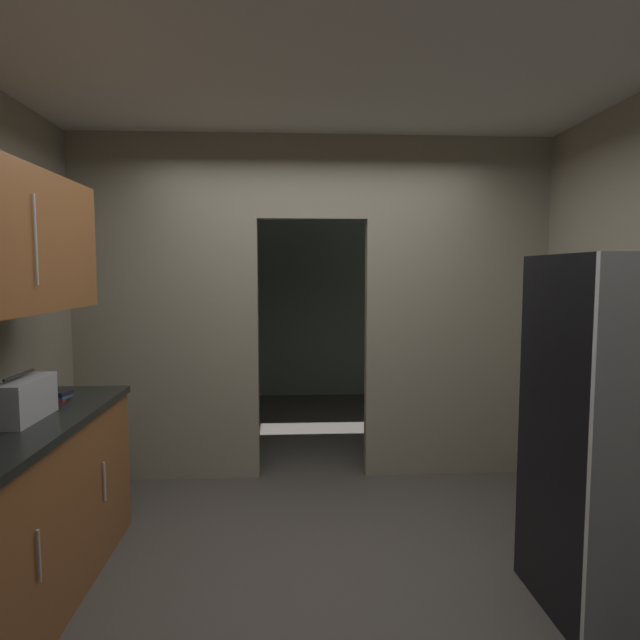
# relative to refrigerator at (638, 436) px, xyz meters

# --- Properties ---
(ground) EXTENTS (20.00, 20.00, 0.00)m
(ground) POSITION_rel_refrigerator_xyz_m (-1.46, 0.36, -0.86)
(ground) COLOR #47423D
(kitchen_overhead_slab) EXTENTS (4.13, 7.02, 0.06)m
(kitchen_overhead_slab) POSITION_rel_refrigerator_xyz_m (-1.46, 0.81, 1.86)
(kitchen_overhead_slab) COLOR silver
(kitchen_partition) EXTENTS (3.73, 0.12, 2.69)m
(kitchen_partition) POSITION_rel_refrigerator_xyz_m (-1.46, 1.86, 0.55)
(kitchen_partition) COLOR gray
(kitchen_partition) RESTS_ON ground
(adjoining_room_shell) EXTENTS (3.73, 2.97, 2.69)m
(adjoining_room_shell) POSITION_rel_refrigerator_xyz_m (-1.46, 3.89, 0.49)
(adjoining_room_shell) COLOR gray
(adjoining_room_shell) RESTS_ON ground
(refrigerator) EXTENTS (0.86, 0.73, 1.72)m
(refrigerator) POSITION_rel_refrigerator_xyz_m (0.00, 0.00, 0.00)
(refrigerator) COLOR black
(refrigerator) RESTS_ON ground
(lower_cabinet_run) EXTENTS (0.65, 1.81, 0.92)m
(lower_cabinet_run) POSITION_rel_refrigerator_xyz_m (-3.00, 0.15, -0.40)
(lower_cabinet_run) COLOR brown
(lower_cabinet_run) RESTS_ON ground
(boombox) EXTENTS (0.20, 0.41, 0.23)m
(boombox) POSITION_rel_refrigerator_xyz_m (-2.98, 0.24, 0.16)
(boombox) COLOR #B2B2B7
(boombox) RESTS_ON lower_cabinet_run
(book_stack) EXTENTS (0.14, 0.14, 0.06)m
(book_stack) POSITION_rel_refrigerator_xyz_m (-2.96, 0.65, 0.09)
(book_stack) COLOR red
(book_stack) RESTS_ON lower_cabinet_run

